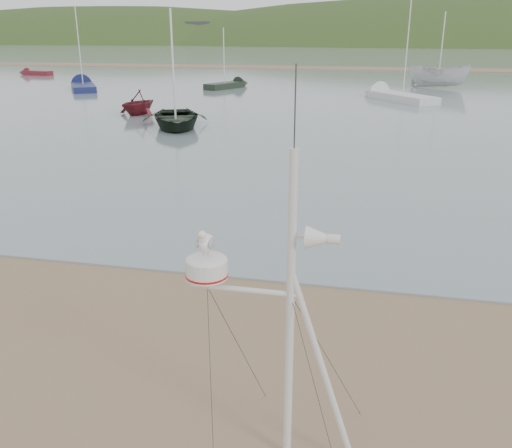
% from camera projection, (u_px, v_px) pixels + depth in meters
% --- Properties ---
extents(ground, '(560.00, 560.00, 0.00)m').
position_uv_depth(ground, '(117.00, 395.00, 7.56)').
color(ground, brown).
rests_on(ground, ground).
extents(water, '(560.00, 256.00, 0.04)m').
position_uv_depth(water, '(366.00, 52.00, 129.00)').
color(water, slate).
rests_on(water, ground).
extents(sandbar, '(560.00, 7.00, 0.07)m').
position_uv_depth(sandbar, '(353.00, 68.00, 71.94)').
color(sandbar, brown).
rests_on(sandbar, water).
extents(hill_ridge, '(620.00, 180.00, 80.00)m').
position_uv_depth(hill_ridge, '(414.00, 93.00, 226.70)').
color(hill_ridge, '#263A17').
rests_on(hill_ridge, ground).
extents(far_cottages, '(294.40, 6.30, 8.00)m').
position_uv_depth(far_cottages, '(380.00, 33.00, 185.95)').
color(far_cottages, beige).
rests_on(far_cottages, ground).
extents(mast_rig, '(2.00, 2.14, 4.52)m').
position_uv_depth(mast_rig, '(283.00, 379.00, 6.10)').
color(mast_rig, silver).
rests_on(mast_rig, ground).
extents(boat_dark, '(3.64, 2.26, 4.92)m').
position_uv_depth(boat_dark, '(174.00, 79.00, 27.31)').
color(boat_dark, black).
rests_on(boat_dark, water).
extents(boat_red, '(2.73, 2.11, 2.78)m').
position_uv_depth(boat_red, '(137.00, 91.00, 32.05)').
color(boat_red, maroon).
rests_on(boat_red, water).
extents(boat_white, '(2.50, 2.46, 5.30)m').
position_uv_depth(boat_white, '(441.00, 57.00, 46.66)').
color(boat_white, silver).
rests_on(boat_white, water).
extents(dinghy_red_far, '(4.62, 1.80, 1.10)m').
position_uv_depth(dinghy_red_far, '(31.00, 73.00, 61.53)').
color(dinghy_red_far, maroon).
rests_on(dinghy_red_far, ground).
extents(sailboat_dark_mid, '(3.43, 5.46, 5.43)m').
position_uv_depth(sailboat_dark_mid, '(233.00, 84.00, 48.09)').
color(sailboat_dark_mid, black).
rests_on(sailboat_dark_mid, ground).
extents(sailboat_blue_near, '(5.46, 7.24, 7.35)m').
position_uv_depth(sailboat_blue_near, '(82.00, 85.00, 47.61)').
color(sailboat_blue_near, '#151B49').
rests_on(sailboat_blue_near, ground).
extents(sailboat_white_near, '(6.05, 7.26, 7.58)m').
position_uv_depth(sailboat_white_near, '(385.00, 94.00, 40.59)').
color(sailboat_white_near, silver).
rests_on(sailboat_white_near, ground).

